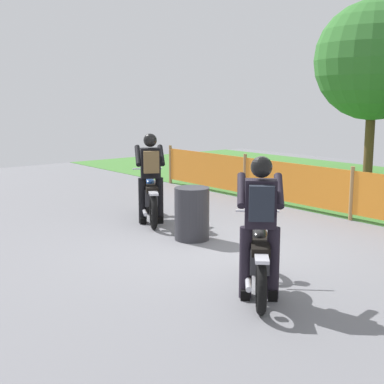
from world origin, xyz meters
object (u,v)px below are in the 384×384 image
Objects in this scene: oil_drum at (192,214)px; rider_lead at (260,220)px; motorcycle_lead at (258,257)px; motorcycle_trailing at (150,197)px; rider_trailing at (151,173)px.

rider_lead is at bearing -22.40° from oil_drum.
motorcycle_lead is 2.58m from oil_drum.
oil_drum is at bearing 21.05° from rider_lead.
motorcycle_trailing is at bearing 27.15° from motorcycle_lead.
motorcycle_trailing is at bearing 25.93° from rider_lead.
rider_lead is (4.18, -1.32, 0.49)m from motorcycle_trailing.
rider_lead is 1.00× the size of rider_trailing.
rider_lead is 4.17m from rider_trailing.
rider_trailing is at bearing 26.53° from rider_lead.
motorcycle_lead is at bearing -166.00° from rider_trailing.
rider_trailing reaches higher than motorcycle_trailing.
rider_trailing is (-3.83, 1.07, 0.51)m from motorcycle_lead.
rider_lead is at bearing -167.32° from rider_trailing.
rider_lead is (0.15, -0.14, 0.51)m from motorcycle_lead.
rider_lead is at bearing -167.92° from motorcycle_trailing.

